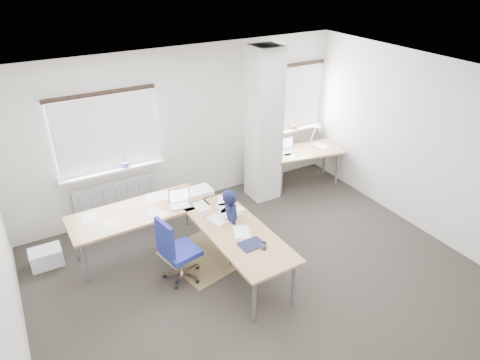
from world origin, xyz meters
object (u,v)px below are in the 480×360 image
desk_main (189,221)px  desk_side (305,152)px  person (232,226)px  task_chair (179,262)px

desk_main → desk_side: (2.91, 1.09, -0.01)m
person → task_chair: bearing=109.0°
desk_main → task_chair: size_ratio=2.53×
person → desk_main: bearing=80.3°
desk_main → person: bearing=-29.0°
desk_main → task_chair: task_chair is taller
desk_side → person: bearing=-139.8°
task_chair → person: size_ratio=0.86×
desk_side → desk_main: bearing=-149.4°
task_chair → desk_side: bearing=12.7°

